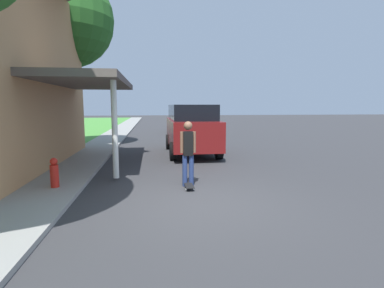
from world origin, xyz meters
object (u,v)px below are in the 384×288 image
Objects in this scene: car_down_street at (181,125)px; skateboarder at (188,150)px; suv_parked at (191,127)px; lawn_tree_far at (65,20)px; skateboard at (189,185)px; fire_hydrant at (54,173)px.

skateboarder is (-1.29, -15.47, 0.31)m from car_down_street.
car_down_street is (0.52, 10.15, -0.53)m from suv_parked.
skateboarder is at bearing -57.53° from lawn_tree_far.
suv_parked is 6.10× the size of skateboard.
skateboarder is 0.88m from skateboard.
skateboarder reaches higher than fire_hydrant.
car_down_street is 16.19m from fire_hydrant.
fire_hydrant is (-3.31, -0.05, -0.49)m from skateboarder.
skateboarder is at bearing 86.92° from skateboard.
fire_hydrant is (1.57, -7.71, -5.63)m from lawn_tree_far.
fire_hydrant is (-3.30, 0.13, 0.37)m from skateboard.
skateboarder is (4.88, -7.66, -5.14)m from lawn_tree_far.
skateboard is at bearing -58.20° from lawn_tree_far.
suv_parked is 5.37m from skateboarder.
suv_parked is at bearing 81.80° from skateboarder.
lawn_tree_far is at bearing 157.40° from suv_parked.
lawn_tree_far reaches higher than fire_hydrant.
car_down_street is at bearing 85.25° from skateboard.
suv_parked is at bearing -92.96° from car_down_street.
car_down_street is 15.53m from skateboarder.
fire_hydrant is (-4.07, -5.36, -0.70)m from suv_parked.
suv_parked is 2.89× the size of skateboarder.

